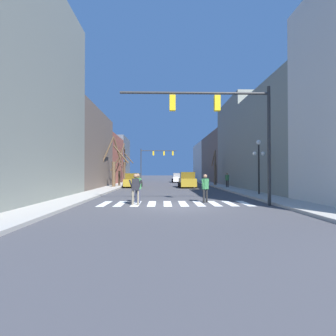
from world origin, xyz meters
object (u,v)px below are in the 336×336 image
pedestrian_crossing_street (227,179)px  pedestrian_on_right_sidewalk (205,186)px  pedestrian_waiting_at_curb (135,187)px  street_tree_right_near (215,170)px  car_parked_left_far (133,181)px  street_tree_right_far (119,173)px  traffic_signal_near (225,117)px  traffic_signal_far (154,157)px  street_lamp_right_corner (259,156)px  street_tree_left_mid (114,166)px  pedestrian_on_left_sidewalk (138,186)px  street_tree_left_far (123,164)px  car_driving_away_lane (178,178)px  car_parked_right_mid (187,180)px

pedestrian_crossing_street → pedestrian_on_right_sidewalk: pedestrian_crossing_street is taller
pedestrian_waiting_at_curb → street_tree_right_near: bearing=-123.0°
car_parked_left_far → street_tree_right_far: (-1.88, 0.91, 0.88)m
traffic_signal_near → pedestrian_crossing_street: (3.75, 14.47, -3.71)m
traffic_signal_far → street_lamp_right_corner: bearing=-75.4°
pedestrian_waiting_at_curb → pedestrian_on_right_sidewalk: (4.04, 1.07, -0.02)m
pedestrian_on_right_sidewalk → street_tree_right_near: bearing=-147.5°
street_tree_left_mid → traffic_signal_far: bearing=80.8°
street_lamp_right_corner → car_parked_left_far: street_lamp_right_corner is taller
pedestrian_on_left_sidewalk → street_lamp_right_corner: bearing=-103.5°
street_tree_left_far → pedestrian_on_right_sidewalk: bearing=-71.3°
pedestrian_crossing_street → street_lamp_right_corner: bearing=-24.0°
traffic_signal_near → pedestrian_on_left_sidewalk: size_ratio=4.74×
traffic_signal_near → pedestrian_crossing_street: size_ratio=5.19×
street_lamp_right_corner → pedestrian_waiting_at_curb: (-8.79, -5.12, -2.05)m
traffic_signal_far → street_lamp_right_corner: traffic_signal_far is taller
street_lamp_right_corner → traffic_signal_near: bearing=-125.4°
pedestrian_on_left_sidewalk → street_tree_left_far: street_tree_left_far is taller
street_lamp_right_corner → pedestrian_on_right_sidewalk: bearing=-139.5°
street_tree_left_mid → street_tree_right_near: street_tree_left_mid is taller
street_tree_left_far → street_tree_right_near: size_ratio=1.37×
street_lamp_right_corner → car_parked_left_far: bearing=132.6°
car_driving_away_lane → street_tree_right_near: 12.47m
traffic_signal_near → street_lamp_right_corner: bearing=54.6°
pedestrian_on_right_sidewalk → street_tree_left_far: bearing=-115.5°
car_parked_right_mid → pedestrian_crossing_street: 4.63m
pedestrian_on_right_sidewalk → car_parked_right_mid: bearing=-135.7°
pedestrian_on_left_sidewalk → pedestrian_waiting_at_curb: pedestrian_on_left_sidewalk is taller
traffic_signal_far → street_tree_left_far: size_ratio=1.20×
pedestrian_on_left_sidewalk → pedestrian_crossing_street: 15.72m
pedestrian_on_right_sidewalk → street_tree_left_far: size_ratio=0.27×
street_tree_right_near → street_tree_left_far: bearing=150.8°
car_parked_left_far → street_tree_left_mid: size_ratio=0.77×
traffic_signal_near → street_tree_right_far: traffic_signal_near is taller
traffic_signal_far → pedestrian_on_left_sidewalk: (0.19, -38.51, -3.89)m
car_parked_left_far → pedestrian_waiting_at_curb: size_ratio=2.57×
pedestrian_on_right_sidewalk → street_tree_right_far: 18.44m
street_tree_left_far → car_driving_away_lane: bearing=26.6°
car_parked_right_mid → car_parked_left_far: car_parked_right_mid is taller
traffic_signal_near → pedestrian_waiting_at_curb: traffic_signal_near is taller
street_tree_right_far → street_tree_left_far: 9.04m
car_parked_right_mid → pedestrian_crossing_street: (4.22, -1.87, 0.25)m
car_parked_left_far → street_tree_right_near: bearing=-76.1°
traffic_signal_near → traffic_signal_far: 40.14m
pedestrian_crossing_street → street_tree_left_far: bearing=-158.2°
street_lamp_right_corner → street_tree_right_far: bearing=135.1°
car_parked_left_far → street_tree_left_far: size_ratio=0.72×
pedestrian_crossing_street → street_tree_right_far: bearing=-131.0°
traffic_signal_far → car_parked_left_far: 23.11m
car_driving_away_lane → pedestrian_on_right_sidewalk: size_ratio=2.57×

